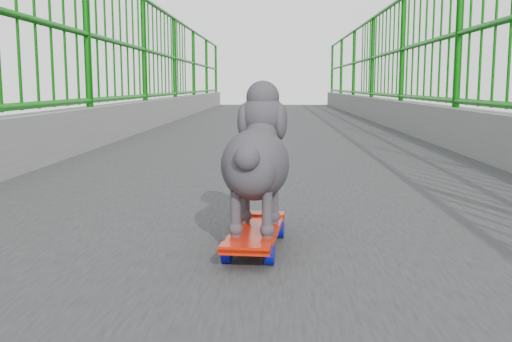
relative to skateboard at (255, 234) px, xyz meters
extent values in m
cube|color=#2D2D2F|center=(0.02, 0.94, -0.29)|extent=(3.00, 24.00, 0.50)
cube|color=slate|center=(0.02, 9.94, -3.79)|extent=(1.20, 1.20, 6.50)
cylinder|color=#0D760D|center=(-1.38, 10.94, 0.81)|extent=(0.06, 0.06, 1.10)
cylinder|color=#0D760D|center=(1.42, 10.94, 0.81)|extent=(0.06, 0.06, 1.10)
cube|color=red|center=(0.00, 0.00, 0.01)|extent=(0.17, 0.46, 0.01)
cube|color=#99999E|center=(-0.01, -0.14, -0.01)|extent=(0.08, 0.04, 0.02)
cylinder|color=#060C94|center=(-0.07, -0.14, -0.02)|extent=(0.03, 0.05, 0.05)
sphere|color=yellow|center=(-0.07, -0.14, -0.02)|extent=(0.02, 0.02, 0.02)
cylinder|color=#060C94|center=(0.04, -0.15, -0.02)|extent=(0.03, 0.05, 0.05)
sphere|color=yellow|center=(0.04, -0.15, -0.02)|extent=(0.02, 0.02, 0.02)
cube|color=#99999E|center=(0.01, 0.14, -0.01)|extent=(0.08, 0.04, 0.02)
cylinder|color=#060C94|center=(-0.04, 0.15, -0.02)|extent=(0.03, 0.05, 0.05)
sphere|color=yellow|center=(-0.04, 0.15, -0.02)|extent=(0.02, 0.02, 0.02)
cylinder|color=#060C94|center=(0.07, 0.14, -0.02)|extent=(0.03, 0.05, 0.05)
sphere|color=yellow|center=(0.07, 0.14, -0.02)|extent=(0.02, 0.02, 0.02)
ellipsoid|color=#333036|center=(0.00, 0.00, 0.20)|extent=(0.22, 0.31, 0.20)
sphere|color=#333036|center=(0.02, 0.17, 0.33)|extent=(0.13, 0.13, 0.13)
sphere|color=black|center=(0.03, 0.25, 0.31)|extent=(0.02, 0.02, 0.02)
sphere|color=#333036|center=(-0.02, -0.16, 0.24)|extent=(0.07, 0.07, 0.07)
cylinder|color=#333036|center=(-0.03, 0.09, 0.08)|extent=(0.03, 0.03, 0.12)
cylinder|color=#333036|center=(0.05, 0.08, 0.08)|extent=(0.03, 0.03, 0.12)
cylinder|color=#333036|center=(-0.05, -0.08, 0.08)|extent=(0.03, 0.03, 0.12)
cylinder|color=#333036|center=(0.03, -0.09, 0.08)|extent=(0.03, 0.03, 0.12)
camera|label=1|loc=(0.05, -1.66, 0.42)|focal=42.00mm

